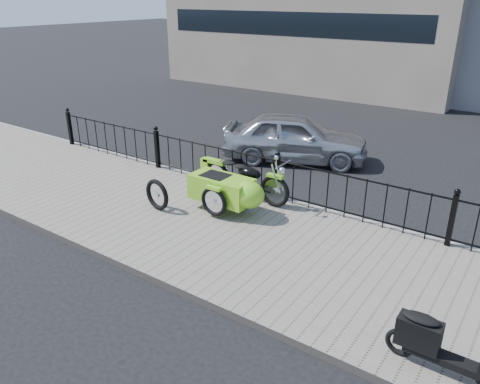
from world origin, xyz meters
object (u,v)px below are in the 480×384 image
Objects in this scene: scooter at (438,344)px; spare_tire at (157,195)px; sedan_car at (295,137)px; motorcycle_sidecar at (233,188)px.

scooter is 2.10× the size of spare_tire.
sedan_car reaches higher than scooter.
spare_tire is (-1.26, -0.89, -0.15)m from motorcycle_sidecar.
motorcycle_sidecar is at bearing 166.40° from sedan_car.
spare_tire is (-5.79, 1.36, -0.03)m from scooter.
motorcycle_sidecar is at bearing 35.19° from spare_tire.
motorcycle_sidecar is 0.59× the size of sedan_car.
motorcycle_sidecar is 3.76m from sedan_car.
motorcycle_sidecar is 5.06m from scooter.
spare_tire is 0.17× the size of sedan_car.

